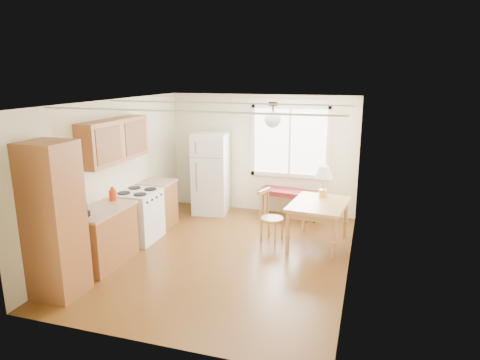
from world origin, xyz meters
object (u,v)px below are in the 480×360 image
at_px(bench, 290,193).
at_px(dining_table, 319,208).
at_px(chair, 268,212).
at_px(refrigerator, 211,173).

xyz_separation_m(bench, dining_table, (0.73, -1.25, 0.14)).
height_order(dining_table, chair, chair).
bearing_deg(chair, bench, 99.57).
xyz_separation_m(refrigerator, dining_table, (2.42, -1.12, -0.20)).
relative_size(dining_table, chair, 1.42).
xyz_separation_m(refrigerator, chair, (1.54, -1.20, -0.33)).
distance_m(bench, dining_table, 1.45).
xyz_separation_m(refrigerator, bench, (1.69, 0.13, -0.34)).
height_order(bench, chair, chair).
distance_m(refrigerator, bench, 1.72).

